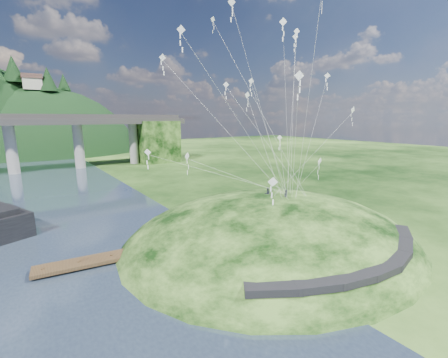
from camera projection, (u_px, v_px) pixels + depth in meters
ground at (225, 264)px, 29.12m from camera, size 320.00×320.00×0.00m
grass_hill at (271, 251)px, 35.51m from camera, size 36.00×32.00×13.00m
footpath at (365, 263)px, 25.04m from camera, size 22.29×5.84×0.83m
wooden_dock at (112, 257)px, 29.70m from camera, size 13.85×3.82×0.98m
kite_flyers at (275, 188)px, 35.62m from camera, size 1.45×3.00×1.69m
kite_swarm at (252, 86)px, 32.16m from camera, size 19.03×17.56×19.19m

